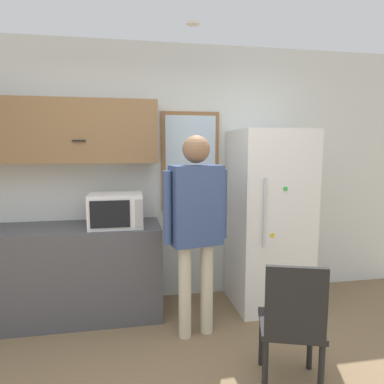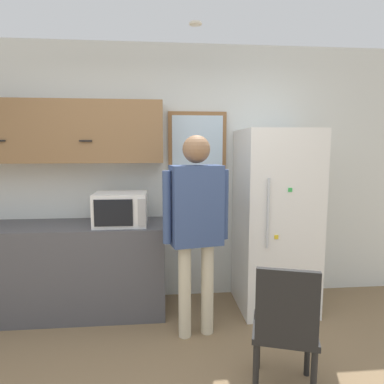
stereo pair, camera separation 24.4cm
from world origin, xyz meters
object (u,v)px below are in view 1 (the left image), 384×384
object	(u,v)px
refrigerator	(268,219)
chair	(292,321)
person	(196,216)
microwave	(116,210)

from	to	relation	value
refrigerator	chair	world-z (taller)	refrigerator
person	chair	distance (m)	1.10
person	refrigerator	bearing A→B (deg)	17.54
chair	person	bearing A→B (deg)	-40.55
refrigerator	chair	distance (m)	1.39
person	refrigerator	world-z (taller)	refrigerator
microwave	chair	world-z (taller)	microwave
microwave	chair	size ratio (longest dim) A/B	0.55
refrigerator	chair	xyz separation A→B (m)	(-0.36, -1.28, -0.41)
refrigerator	microwave	bearing A→B (deg)	-179.79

